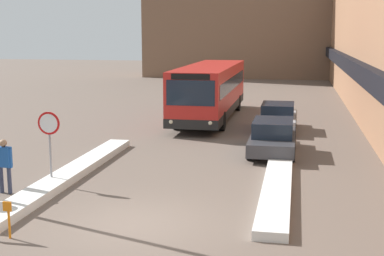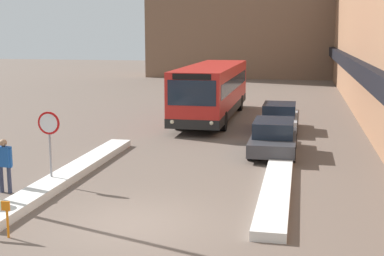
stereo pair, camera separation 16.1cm
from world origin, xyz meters
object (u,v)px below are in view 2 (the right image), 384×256
Objects in this scene: parked_car_front at (274,137)px; stop_sign at (49,132)px; city_bus at (212,90)px; pedestrian at (4,161)px; parked_car_middle at (279,117)px.

stop_sign reaches higher than parked_car_front.
stop_sign is (-3.00, -14.69, 0.10)m from city_bus.
stop_sign is at bearing -138.37° from parked_car_front.
city_bus is at bearing 78.46° from stop_sign.
city_bus is at bearing 82.81° from pedestrian.
parked_car_front is at bearing 49.54° from pedestrian.
parked_car_front is 2.53× the size of pedestrian.
city_bus is 16.33m from pedestrian.
city_bus reaches higher than parked_car_middle.
parked_car_middle is (4.01, -2.97, -1.00)m from city_bus.
pedestrian is (-8.03, -7.35, 0.34)m from parked_car_front.
city_bus is 9.41m from parked_car_front.
pedestrian is at bearing -132.13° from stop_sign.
parked_car_middle is 2.41× the size of pedestrian.
pedestrian is (-4.01, -15.81, -0.66)m from city_bus.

